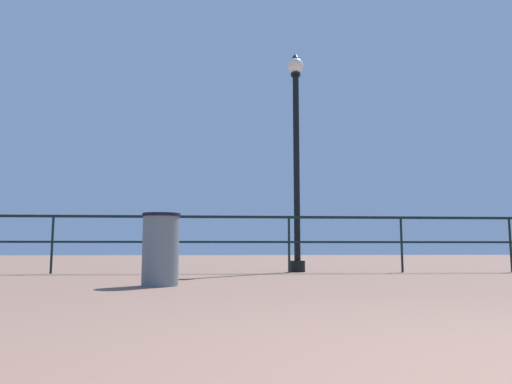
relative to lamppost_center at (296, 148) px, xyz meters
name	(u,v)px	position (x,y,z in m)	size (l,w,h in m)	color
pier_railing	(289,230)	(-0.21, -0.31, -1.68)	(22.21, 0.05, 1.09)	black
lamppost_center	(296,148)	(0.00, 0.00, 0.00)	(0.33, 0.33, 4.50)	black
trash_bin	(161,249)	(-2.26, -3.30, -2.03)	(0.48, 0.48, 0.91)	slate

